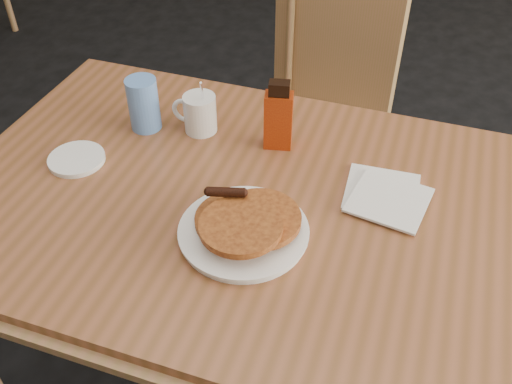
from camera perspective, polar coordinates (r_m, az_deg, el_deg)
main_table at (r=1.27m, az=-1.27°, el=-1.77°), size 1.34×0.91×0.75m
chair_main_far at (r=1.92m, az=6.87°, el=9.24°), size 0.52×0.52×0.96m
pancake_plate at (r=1.14m, az=-1.19°, el=-3.50°), size 0.27×0.27×0.08m
coffee_mug at (r=1.42m, az=-5.72°, el=7.89°), size 0.12×0.08×0.15m
syrup_bottle at (r=1.35m, az=2.26°, el=7.47°), size 0.07×0.06×0.17m
napkin_stack at (r=1.27m, az=12.83°, el=-0.36°), size 0.19×0.20×0.01m
blue_tumbler at (r=1.44m, az=-11.18°, el=8.62°), size 0.08×0.08×0.13m
side_saucer at (r=1.40m, az=-17.51°, el=3.16°), size 0.15×0.15×0.01m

